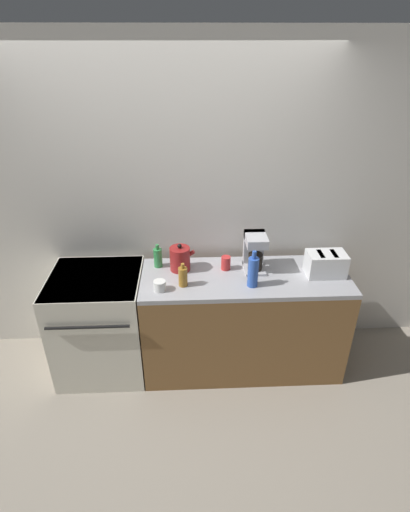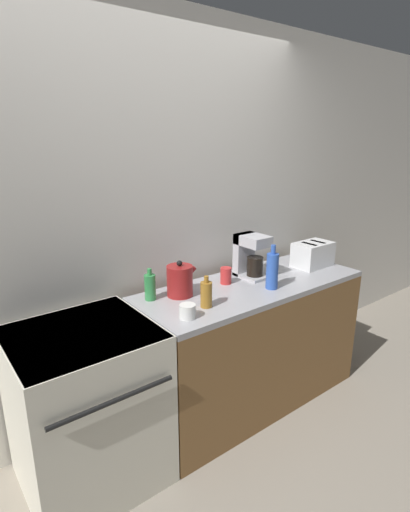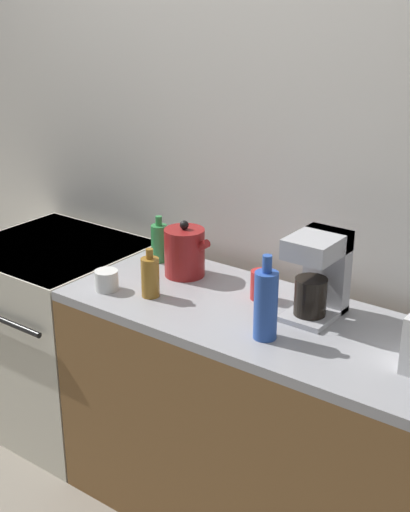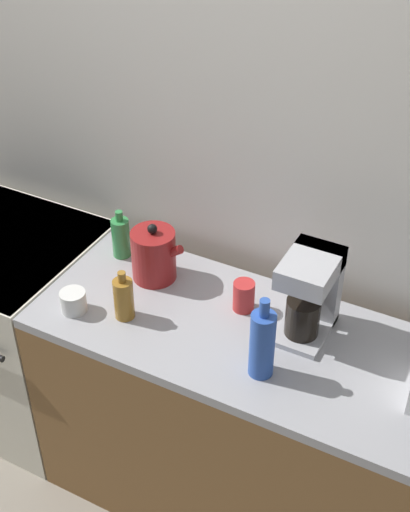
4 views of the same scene
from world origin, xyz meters
name	(u,v)px [view 2 (image 2 of 4)]	position (x,y,z in m)	size (l,w,h in m)	color
ground_plane	(214,460)	(0.00, 0.00, 0.00)	(12.00, 12.00, 0.00)	gray
wall_back	(144,224)	(0.00, 0.72, 1.30)	(8.00, 0.05, 2.60)	silver
stove	(88,405)	(-0.60, 0.33, 0.46)	(0.71, 0.70, 0.89)	silver
counter_block	(251,343)	(0.58, 0.31, 0.45)	(1.62, 0.61, 0.89)	brown
kettle	(180,281)	(0.07, 0.43, 0.99)	(0.20, 0.16, 0.23)	maroon
toaster	(313,254)	(1.20, 0.30, 0.98)	(0.29, 0.19, 0.18)	white
coffee_maker	(250,254)	(0.66, 0.43, 1.05)	(0.16, 0.23, 0.30)	#B7B7BC
bottle_blue	(272,270)	(0.61, 0.17, 1.01)	(0.08, 0.08, 0.29)	#2D56B7
bottle_green	(150,287)	(-0.11, 0.48, 0.97)	(0.07, 0.07, 0.20)	#338C47
bottle_amber	(206,294)	(0.09, 0.19, 0.97)	(0.07, 0.07, 0.19)	#9E6B23
cup_white	(188,311)	(-0.08, 0.14, 0.93)	(0.09, 0.09, 0.08)	white
cup_red	(226,276)	(0.43, 0.42, 0.95)	(0.07, 0.07, 0.11)	red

